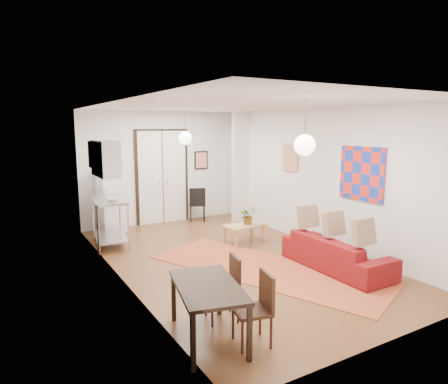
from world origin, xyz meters
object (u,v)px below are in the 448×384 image
coffee_table (244,227)px  dining_table (208,291)px  kitchen_counter (110,214)px  black_side_chair (196,201)px  fridge (111,200)px  sofa (336,253)px  dining_chair_far (248,302)px  dining_chair_near (218,282)px

coffee_table → dining_table: 4.12m
kitchen_counter → black_side_chair: (2.61, 1.16, -0.13)m
fridge → sofa: bearing=-65.6°
sofa → dining_table: size_ratio=1.52×
fridge → dining_table: 5.54m
coffee_table → fridge: (-2.28, 2.33, 0.43)m
sofa → dining_chair_far: dining_chair_far is taller
sofa → black_side_chair: 4.70m
black_side_chair → dining_chair_far: bearing=93.8°
coffee_table → kitchen_counter: bearing=154.1°
sofa → coffee_table: (-0.49, 2.25, 0.04)m
fridge → coffee_table: bearing=-52.4°
dining_table → black_side_chair: (2.61, 5.61, -0.07)m
coffee_table → dining_chair_near: size_ratio=1.12×
dining_chair_far → black_side_chair: bearing=172.5°
coffee_table → dining_table: size_ratio=0.70×
coffee_table → dining_chair_far: 4.11m
sofa → dining_table: dining_table is taller
dining_table → dining_chair_far: (0.39, -0.27, -0.12)m
dining_table → black_side_chair: bearing=65.1°
sofa → black_side_chair: black_side_chair is taller
sofa → dining_chair_near: 2.74m
dining_chair_far → sofa: bearing=127.5°
black_side_chair → sofa: bearing=120.2°
dining_chair_near → dining_chair_far: (0.00, -0.70, 0.00)m
dining_table → dining_chair_near: size_ratio=1.61×
dining_chair_far → dining_table: bearing=-111.4°
dining_table → dining_chair_near: (0.39, 0.43, -0.12)m
dining_table → black_side_chair: 6.19m
dining_table → dining_chair_far: size_ratio=1.61×
kitchen_counter → dining_table: kitchen_counter is taller
dining_chair_far → black_side_chair: black_side_chair is taller
dining_chair_near → black_side_chair: 5.64m
black_side_chair → dining_table: bearing=89.6°
sofa → coffee_table: bearing=12.7°
fridge → dining_chair_far: (0.07, -5.79, -0.29)m
kitchen_counter → dining_chair_near: size_ratio=1.64×
coffee_table → dining_chair_near: 3.54m
dining_chair_far → kitchen_counter: bearing=-162.1°
kitchen_counter → dining_chair_far: (0.39, -4.72, -0.18)m
kitchen_counter → coffee_table: bearing=-17.9°
sofa → kitchen_counter: (-3.07, 3.50, 0.37)m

